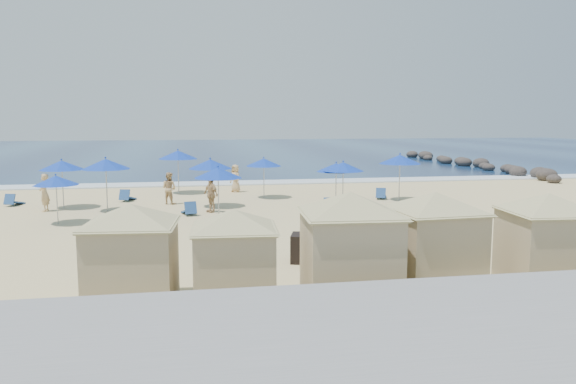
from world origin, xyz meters
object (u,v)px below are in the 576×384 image
object	(u,v)px
umbrella_6	(210,164)
cabana_2	(350,233)
umbrella_7	(336,167)
cabana_3	(435,228)
umbrella_1	(62,165)
cabana_0	(131,242)
umbrella_4	(106,164)
beachgoer_1	(169,188)
cabana_1	(234,245)
rock_jetty	(470,163)
umbrella_10	(343,167)
beachgoer_2	(211,194)
umbrella_2	(56,180)
umbrella_9	(400,159)
umbrella_8	(264,162)
umbrella_3	(178,155)
beachgoer_0	(44,193)
umbrella_5	(218,173)
cabana_4	(547,228)
trash_bin	(305,248)
beachgoer_3	(235,178)

from	to	relation	value
umbrella_6	cabana_2	bearing A→B (deg)	-80.03
cabana_2	umbrella_7	distance (m)	14.97
cabana_3	umbrella_1	xyz separation A→B (m)	(-12.43, 15.62, 0.54)
cabana_0	cabana_3	bearing A→B (deg)	0.86
umbrella_4	beachgoer_1	xyz separation A→B (m)	(2.86, 1.80, -1.44)
cabana_1	cabana_2	xyz separation A→B (m)	(2.78, -0.22, 0.24)
rock_jetty	umbrella_4	size ratio (longest dim) A/B	10.16
umbrella_10	beachgoer_2	bearing A→B (deg)	-177.45
umbrella_2	beachgoer_2	distance (m)	6.84
rock_jetty	umbrella_9	xyz separation A→B (m)	(-14.23, -18.91, 1.88)
umbrella_8	umbrella_10	distance (m)	5.34
cabana_0	umbrella_2	xyz separation A→B (m)	(-4.11, 11.35, 0.30)
umbrella_2	umbrella_8	xyz separation A→B (m)	(9.65, 6.25, 0.15)
cabana_1	umbrella_3	distance (m)	20.86
beachgoer_0	umbrella_5	bearing A→B (deg)	69.81
umbrella_1	umbrella_8	distance (m)	10.48
umbrella_8	beachgoer_0	size ratio (longest dim) A/B	1.27
cabana_0	beachgoer_1	size ratio (longest dim) A/B	2.58
umbrella_2	umbrella_10	bearing A→B (deg)	9.33
cabana_1	cabana_4	distance (m)	8.24
cabana_3	umbrella_8	size ratio (longest dim) A/B	1.93
beachgoer_2	cabana_1	bearing A→B (deg)	-32.94
umbrella_3	umbrella_10	distance (m)	10.71
rock_jetty	trash_bin	distance (m)	37.92
beachgoer_0	beachgoer_1	distance (m)	5.95
rock_jetty	umbrella_9	world-z (taller)	umbrella_9
beachgoer_2	umbrella_2	bearing A→B (deg)	-107.00
beachgoer_3	umbrella_6	bearing A→B (deg)	-47.58
umbrella_1	umbrella_7	world-z (taller)	umbrella_1
beachgoer_1	cabana_4	bearing A→B (deg)	155.55
cabana_1	beachgoer_1	bearing A→B (deg)	96.97
umbrella_5	umbrella_7	xyz separation A→B (m)	(6.09, 2.96, -0.11)
cabana_0	umbrella_3	distance (m)	20.45
umbrella_6	umbrella_2	bearing A→B (deg)	-152.27
umbrella_8	beachgoer_3	world-z (taller)	umbrella_8
rock_jetty	umbrella_6	size ratio (longest dim) A/B	10.67
cabana_0	cabana_3	distance (m)	7.66
beachgoer_0	beachgoer_2	size ratio (longest dim) A/B	1.06
trash_bin	beachgoer_0	size ratio (longest dim) A/B	0.48
umbrella_8	beachgoer_3	bearing A→B (deg)	115.75
cabana_1	cabana_2	distance (m)	2.79
rock_jetty	umbrella_7	world-z (taller)	umbrella_7
cabana_1	beachgoer_0	distance (m)	17.14
beachgoer_1	beachgoer_3	xyz separation A→B (m)	(3.81, 4.24, 0.00)
cabana_2	cabana_4	distance (m)	5.47
cabana_0	umbrella_9	xyz separation A→B (m)	(12.64, 15.29, 0.69)
beachgoer_2	umbrella_6	bearing A→B (deg)	144.77
umbrella_7	beachgoer_0	world-z (taller)	umbrella_7
umbrella_5	cabana_3	bearing A→B (deg)	-65.24
umbrella_2	umbrella_4	world-z (taller)	umbrella_4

